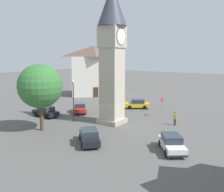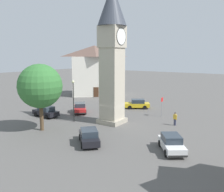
{
  "view_description": "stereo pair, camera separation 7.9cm",
  "coord_description": "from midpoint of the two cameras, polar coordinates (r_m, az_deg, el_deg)",
  "views": [
    {
      "loc": [
        -25.97,
        -17.83,
        8.76
      ],
      "look_at": [
        0.0,
        0.0,
        3.57
      ],
      "focal_mm": 39.7,
      "sensor_mm": 36.0,
      "label": 1
    },
    {
      "loc": [
        -25.93,
        -17.89,
        8.76
      ],
      "look_at": [
        0.0,
        0.0,
        3.57
      ],
      "focal_mm": 39.7,
      "sensor_mm": 36.0,
      "label": 2
    }
  ],
  "objects": [
    {
      "name": "road_sign",
      "position": [
        36.26,
        11.36,
        -1.74
      ],
      "size": [
        0.6,
        0.07,
        2.8
      ],
      "color": "gray",
      "rests_on": "ground"
    },
    {
      "name": "car_white_side",
      "position": [
        25.14,
        -5.35,
        -9.24
      ],
      "size": [
        4.08,
        4.14,
        1.53
      ],
      "color": "black",
      "rests_on": "ground"
    },
    {
      "name": "pedestrian",
      "position": [
        32.28,
        14.24,
        -4.84
      ],
      "size": [
        0.31,
        0.54,
        1.69
      ],
      "color": "#2D3351",
      "rests_on": "ground"
    },
    {
      "name": "building_terrace_right",
      "position": [
        54.82,
        -4.13,
        5.95
      ],
      "size": [
        11.24,
        11.36,
        10.89
      ],
      "color": "silver",
      "rests_on": "ground"
    },
    {
      "name": "car_blue_kerb",
      "position": [
        41.49,
        5.73,
        -1.82
      ],
      "size": [
        3.68,
        4.37,
        1.53
      ],
      "color": "gold",
      "rests_on": "ground"
    },
    {
      "name": "car_black_far",
      "position": [
        23.84,
        13.51,
        -10.52
      ],
      "size": [
        4.33,
        3.79,
        1.53
      ],
      "color": "white",
      "rests_on": "ground"
    },
    {
      "name": "clock_tower",
      "position": [
        31.54,
        -0.07,
        12.02
      ],
      "size": [
        3.64,
        3.64,
        17.59
      ],
      "color": "#A59C89",
      "rests_on": "ground"
    },
    {
      "name": "tree",
      "position": [
        29.67,
        -16.3,
        2.18
      ],
      "size": [
        5.12,
        5.12,
        7.83
      ],
      "color": "brown",
      "rests_on": "ground"
    },
    {
      "name": "ground_plane",
      "position": [
        32.7,
        -0.07,
        -6.19
      ],
      "size": [
        200.0,
        200.0,
        0.0
      ],
      "primitive_type": "plane",
      "color": "#565451"
    },
    {
      "name": "car_red_corner",
      "position": [
        36.98,
        -15.09,
        -3.47
      ],
      "size": [
        1.97,
        4.21,
        1.53
      ],
      "color": "black",
      "rests_on": "ground"
    },
    {
      "name": "lamp_post",
      "position": [
        32.89,
        -8.96,
        0.3
      ],
      "size": [
        0.36,
        0.36,
        5.53
      ],
      "color": "black",
      "rests_on": "ground"
    },
    {
      "name": "car_silver_kerb",
      "position": [
        38.51,
        -7.47,
        -2.72
      ],
      "size": [
        4.16,
        4.05,
        1.53
      ],
      "color": "red",
      "rests_on": "ground"
    }
  ]
}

